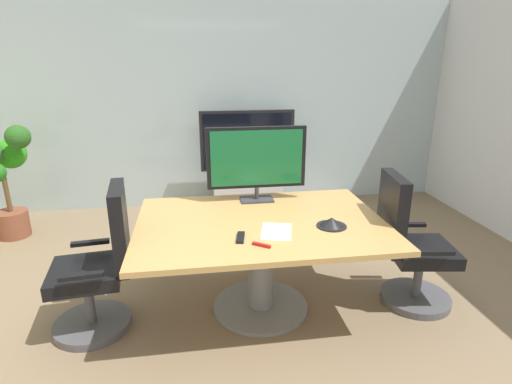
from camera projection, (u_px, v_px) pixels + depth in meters
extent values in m
plane|color=#7A664C|center=(248.00, 325.00, 3.08)|extent=(7.23, 7.23, 0.00)
cube|color=#9EB2B7|center=(219.00, 105.00, 5.34)|extent=(6.23, 0.10, 2.67)
cube|color=#B2894C|center=(261.00, 224.00, 3.07)|extent=(1.86, 1.31, 0.04)
cylinder|color=slate|center=(261.00, 268.00, 3.19)|extent=(0.20, 0.20, 0.72)
cylinder|color=slate|center=(261.00, 306.00, 3.30)|extent=(0.76, 0.76, 0.03)
cylinder|color=#4C4C51|center=(93.00, 324.00, 3.05)|extent=(0.56, 0.56, 0.06)
cylinder|color=#4C4C51|center=(89.00, 300.00, 2.98)|extent=(0.07, 0.07, 0.36)
cube|color=black|center=(85.00, 273.00, 2.91)|extent=(0.53, 0.53, 0.10)
cube|color=black|center=(120.00, 227.00, 2.88)|extent=(0.14, 0.46, 0.60)
cube|color=black|center=(90.00, 243.00, 3.12)|extent=(0.28, 0.08, 0.03)
cube|color=black|center=(81.00, 276.00, 2.64)|extent=(0.28, 0.08, 0.03)
cylinder|color=#4C4C51|center=(415.00, 298.00, 3.38)|extent=(0.56, 0.56, 0.06)
cylinder|color=#4C4C51|center=(418.00, 275.00, 3.32)|extent=(0.07, 0.07, 0.36)
cube|color=black|center=(422.00, 251.00, 3.25)|extent=(0.54, 0.54, 0.10)
cube|color=black|center=(392.00, 213.00, 3.14)|extent=(0.16, 0.46, 0.60)
cube|color=black|center=(435.00, 252.00, 2.96)|extent=(0.28, 0.09, 0.03)
cube|color=black|center=(409.00, 225.00, 3.46)|extent=(0.28, 0.09, 0.03)
cube|color=#333338|center=(257.00, 199.00, 3.52)|extent=(0.28, 0.18, 0.02)
cylinder|color=#333338|center=(257.00, 193.00, 3.50)|extent=(0.04, 0.04, 0.10)
cube|color=black|center=(257.00, 158.00, 3.41)|extent=(0.84, 0.04, 0.52)
cube|color=#14592D|center=(257.00, 158.00, 3.39)|extent=(0.77, 0.01, 0.47)
cube|color=#B7BABC|center=(247.00, 189.00, 5.39)|extent=(0.90, 0.36, 0.55)
cube|color=black|center=(247.00, 140.00, 5.17)|extent=(1.20, 0.06, 0.76)
cube|color=black|center=(248.00, 141.00, 5.13)|extent=(1.12, 0.01, 0.69)
cylinder|color=brown|center=(13.00, 224.00, 4.58)|extent=(0.34, 0.34, 0.30)
cylinder|color=brown|center=(7.00, 193.00, 4.47)|extent=(0.05, 0.05, 0.44)
sphere|color=#275A1D|center=(18.00, 137.00, 4.29)|extent=(0.26, 0.26, 0.26)
sphere|color=#2A8F18|center=(11.00, 154.00, 4.55)|extent=(0.33, 0.33, 0.33)
cone|color=black|center=(332.00, 222.00, 2.96)|extent=(0.19, 0.19, 0.07)
cylinder|color=black|center=(331.00, 226.00, 2.97)|extent=(0.22, 0.22, 0.01)
cube|color=black|center=(241.00, 237.00, 2.77)|extent=(0.08, 0.18, 0.02)
cube|color=red|center=(261.00, 245.00, 2.65)|extent=(0.12, 0.09, 0.02)
cube|color=white|center=(276.00, 232.00, 2.87)|extent=(0.27, 0.34, 0.01)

